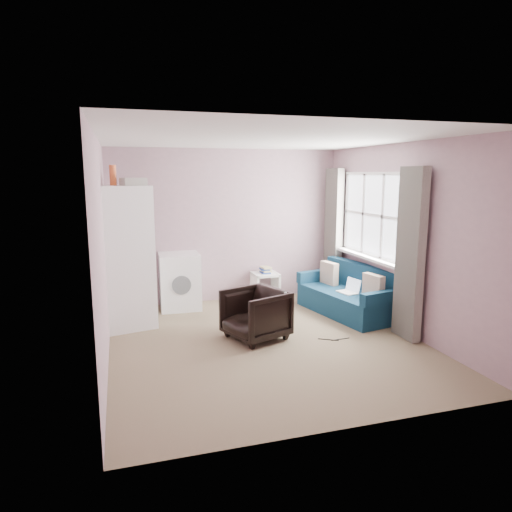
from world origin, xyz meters
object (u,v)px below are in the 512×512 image
(armchair, at_px, (256,312))
(washing_machine, at_px, (179,280))
(fridge, at_px, (125,256))
(side_table, at_px, (265,284))
(sofa, at_px, (350,296))

(armchair, bearing_deg, washing_machine, -176.27)
(fridge, height_order, washing_machine, fridge)
(washing_machine, xyz_separation_m, side_table, (1.44, 0.07, -0.19))
(sofa, bearing_deg, armchair, -170.92)
(washing_machine, bearing_deg, side_table, 4.50)
(fridge, xyz_separation_m, side_table, (2.25, 0.73, -0.72))
(armchair, xyz_separation_m, washing_machine, (-0.75, 1.66, 0.10))
(side_table, distance_m, sofa, 1.48)
(washing_machine, relative_size, sofa, 0.49)
(armchair, relative_size, side_table, 1.25)
(washing_machine, distance_m, sofa, 2.65)
(armchair, height_order, side_table, armchair)
(side_table, xyz_separation_m, sofa, (0.99, -1.10, 0.00))
(washing_machine, height_order, side_table, washing_machine)
(fridge, distance_m, sofa, 3.34)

